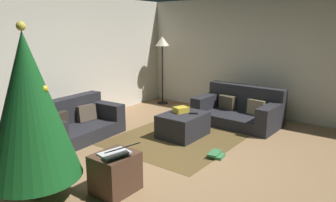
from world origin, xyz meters
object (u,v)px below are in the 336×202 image
object	(u,v)px
tv_remote	(193,113)
corner_lamp	(162,46)
ottoman	(183,125)
couch_right	(240,110)
christmas_tree	(29,107)
laptop	(117,151)
couch_left	(74,123)
side_table	(115,173)
gift_box	(181,110)
book_stack	(216,155)

from	to	relation	value
tv_remote	corner_lamp	distance (m)	2.82
ottoman	tv_remote	bearing A→B (deg)	-57.14
couch_right	christmas_tree	world-z (taller)	christmas_tree
laptop	corner_lamp	distance (m)	4.71
christmas_tree	tv_remote	bearing A→B (deg)	-6.16
couch_left	corner_lamp	bearing A→B (deg)	-177.43
couch_right	christmas_tree	bearing A→B (deg)	83.46
tv_remote	side_table	bearing A→B (deg)	158.38
gift_box	corner_lamp	xyz separation A→B (m)	(1.72, 1.78, 1.00)
couch_left	ottoman	xyz separation A→B (m)	(1.25, -1.52, -0.06)
ottoman	book_stack	size ratio (longest dim) A/B	2.81
christmas_tree	laptop	size ratio (longest dim) A/B	4.36
couch_left	couch_right	distance (m)	3.31
corner_lamp	christmas_tree	bearing A→B (deg)	-159.57
side_table	tv_remote	bearing A→B (deg)	7.89
gift_box	laptop	distance (m)	2.30
couch_right	gift_box	distance (m)	1.45
ottoman	book_stack	bearing A→B (deg)	-117.21
gift_box	book_stack	distance (m)	1.25
couch_right	ottoman	bearing A→B (deg)	72.73
christmas_tree	corner_lamp	xyz separation A→B (m)	(4.59, 1.71, 0.37)
couch_left	ottoman	size ratio (longest dim) A/B	1.91
gift_box	christmas_tree	world-z (taller)	christmas_tree
side_table	corner_lamp	bearing A→B (deg)	30.74
couch_left	book_stack	world-z (taller)	couch_left
book_stack	corner_lamp	size ratio (longest dim) A/B	0.18
christmas_tree	corner_lamp	size ratio (longest dim) A/B	1.17
couch_right	ottoman	size ratio (longest dim) A/B	1.97
ottoman	side_table	size ratio (longest dim) A/B	1.66
book_stack	corner_lamp	bearing A→B (deg)	51.21
christmas_tree	book_stack	bearing A→B (deg)	-25.52
book_stack	corner_lamp	xyz separation A→B (m)	(2.26, 2.82, 1.44)
ottoman	christmas_tree	world-z (taller)	christmas_tree
couch_right	side_table	distance (m)	3.53
tv_remote	ottoman	bearing A→B (deg)	93.35
side_table	couch_left	bearing A→B (deg)	65.73
couch_right	christmas_tree	xyz separation A→B (m)	(-4.19, 0.64, 0.83)
ottoman	book_stack	xyz separation A→B (m)	(-0.49, -0.95, -0.18)
couch_right	corner_lamp	size ratio (longest dim) A/B	0.98
christmas_tree	book_stack	world-z (taller)	christmas_tree
christmas_tree	side_table	world-z (taller)	christmas_tree
couch_left	ottoman	world-z (taller)	couch_left
gift_box	couch_right	bearing A→B (deg)	-23.46
ottoman	corner_lamp	world-z (taller)	corner_lamp
ottoman	laptop	size ratio (longest dim) A/B	1.85
couch_left	ottoman	bearing A→B (deg)	125.57
christmas_tree	corner_lamp	distance (m)	4.91
ottoman	laptop	bearing A→B (deg)	-166.15
book_stack	gift_box	bearing A→B (deg)	62.42
book_stack	laptop	bearing A→B (deg)	165.98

